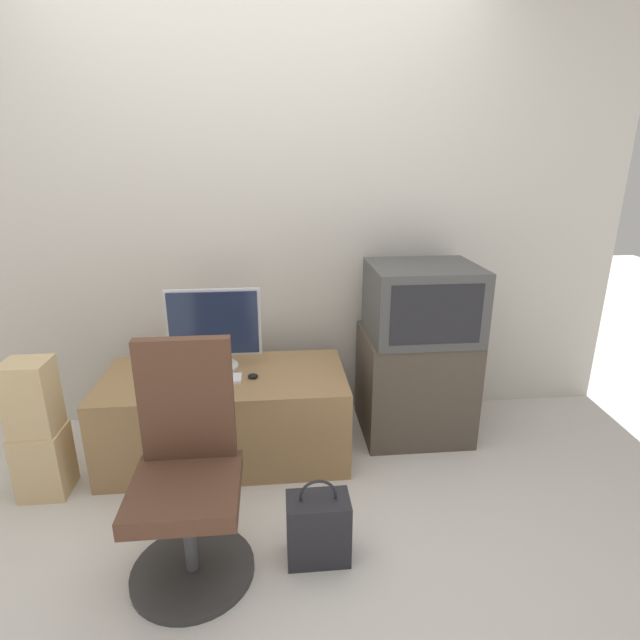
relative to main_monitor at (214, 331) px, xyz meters
name	(u,v)px	position (x,y,z in m)	size (l,w,h in m)	color
ground_plane	(264,568)	(0.25, -0.93, -0.69)	(12.00, 12.00, 0.00)	beige
wall_back	(258,206)	(0.25, 0.40, 0.61)	(4.40, 0.05, 2.60)	beige
desk	(227,415)	(0.05, -0.09, -0.45)	(1.28, 0.62, 0.47)	#937047
side_stand	(414,383)	(1.12, 0.06, -0.39)	(0.61, 0.53, 0.61)	#4C4238
main_monitor	(214,331)	(0.00, 0.00, 0.00)	(0.49, 0.23, 0.45)	silver
keyboard	(207,379)	(-0.04, -0.15, -0.21)	(0.36, 0.11, 0.01)	white
mouse	(253,376)	(0.20, -0.14, -0.20)	(0.05, 0.04, 0.03)	black
crt_tv	(422,301)	(1.13, 0.03, 0.12)	(0.58, 0.50, 0.40)	#474747
office_chair	(188,482)	(-0.03, -0.87, -0.31)	(0.48, 0.48, 0.93)	#333333
cardboard_box_lower	(44,462)	(-0.81, -0.34, -0.52)	(0.22, 0.20, 0.34)	#D1B27F
cardboard_box_upper	(31,397)	(-0.81, -0.34, -0.18)	(0.20, 0.19, 0.35)	#D1B27F
handbag	(318,528)	(0.47, -0.89, -0.55)	(0.25, 0.16, 0.37)	#232328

